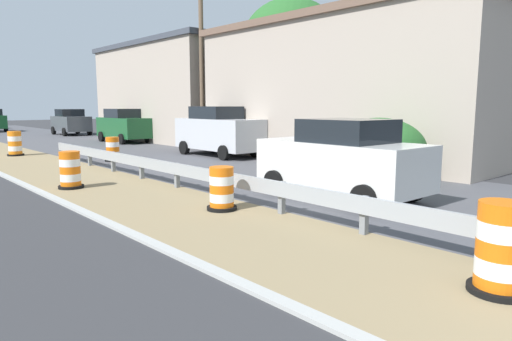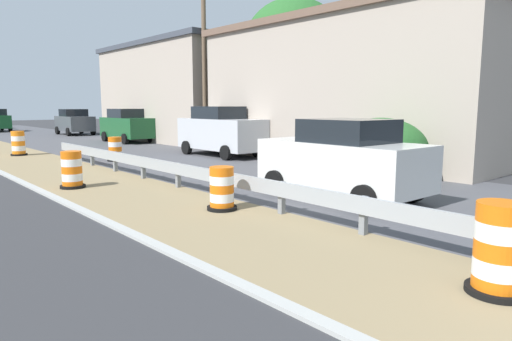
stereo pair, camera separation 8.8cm
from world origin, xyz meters
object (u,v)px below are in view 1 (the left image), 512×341
(traffic_barrel_farther, at_px, (113,150))
(car_lead_near_lane, at_px, (342,159))
(traffic_barrel_nearest, at_px, (501,252))
(utility_pole_mid, at_px, (202,58))
(traffic_barrel_mid, at_px, (70,172))
(car_trailing_near_lane, at_px, (71,122))
(traffic_barrel_far, at_px, (15,145))
(utility_pole_near, at_px, (480,17))
(car_distant_a, at_px, (218,131))
(traffic_barrel_close, at_px, (222,191))
(car_mid_far_lane, at_px, (124,126))

(traffic_barrel_farther, relative_size, car_lead_near_lane, 0.24)
(traffic_barrel_nearest, relative_size, utility_pole_mid, 0.12)
(traffic_barrel_mid, xyz_separation_m, car_trailing_near_lane, (8.47, 23.76, 0.54))
(traffic_barrel_far, relative_size, car_trailing_near_lane, 0.27)
(traffic_barrel_mid, bearing_deg, car_lead_near_lane, -52.44)
(car_lead_near_lane, distance_m, utility_pole_near, 6.19)
(car_trailing_near_lane, relative_size, car_distant_a, 0.88)
(traffic_barrel_far, bearing_deg, traffic_barrel_farther, -63.40)
(car_distant_a, bearing_deg, traffic_barrel_close, -35.84)
(traffic_barrel_nearest, distance_m, traffic_barrel_mid, 10.86)
(car_trailing_near_lane, xyz_separation_m, car_mid_far_lane, (-0.12, -9.62, 0.04))
(utility_pole_near, bearing_deg, traffic_barrel_close, 164.95)
(traffic_barrel_far, bearing_deg, utility_pole_near, -64.42)
(traffic_barrel_close, bearing_deg, traffic_barrel_mid, 107.39)
(traffic_barrel_farther, height_order, utility_pole_near, utility_pole_near)
(traffic_barrel_far, bearing_deg, car_trailing_near_lane, 61.55)
(traffic_barrel_mid, relative_size, utility_pole_mid, 0.11)
(traffic_barrel_far, bearing_deg, traffic_barrel_nearest, -89.21)
(traffic_barrel_mid, height_order, car_trailing_near_lane, car_trailing_near_lane)
(car_lead_near_lane, bearing_deg, traffic_barrel_close, 72.92)
(traffic_barrel_nearest, xyz_separation_m, traffic_barrel_farther, (2.20, 15.94, -0.07))
(car_lead_near_lane, height_order, car_trailing_near_lane, car_trailing_near_lane)
(traffic_barrel_mid, distance_m, car_lead_near_lane, 7.46)
(traffic_barrel_close, distance_m, car_trailing_near_lane, 29.52)
(traffic_barrel_nearest, relative_size, traffic_barrel_mid, 1.10)
(traffic_barrel_nearest, bearing_deg, car_distant_a, 65.36)
(traffic_barrel_nearest, distance_m, traffic_barrel_close, 5.85)
(car_trailing_near_lane, height_order, car_distant_a, car_distant_a)
(car_lead_near_lane, distance_m, car_distant_a, 10.42)
(traffic_barrel_farther, bearing_deg, car_distant_a, -15.78)
(traffic_barrel_mid, distance_m, traffic_barrel_farther, 6.28)
(traffic_barrel_close, bearing_deg, utility_pole_near, -15.05)
(car_trailing_near_lane, bearing_deg, traffic_barrel_nearest, -10.17)
(car_lead_near_lane, bearing_deg, utility_pole_near, -102.17)
(car_mid_far_lane, height_order, utility_pole_mid, utility_pole_mid)
(traffic_barrel_close, relative_size, utility_pole_mid, 0.10)
(car_distant_a, bearing_deg, car_lead_near_lane, -19.18)
(traffic_barrel_nearest, bearing_deg, traffic_barrel_far, 90.79)
(traffic_barrel_far, xyz_separation_m, car_mid_far_lane, (7.27, 4.02, 0.53))
(car_distant_a, bearing_deg, car_mid_far_lane, 179.32)
(traffic_barrel_close, height_order, traffic_barrel_far, traffic_barrel_far)
(traffic_barrel_nearest, xyz_separation_m, traffic_barrel_close, (0.18, 5.84, -0.09))
(traffic_barrel_farther, bearing_deg, car_trailing_near_lane, 75.22)
(traffic_barrel_farther, xyz_separation_m, car_mid_far_lane, (4.79, 8.97, 0.60))
(traffic_barrel_close, xyz_separation_m, traffic_barrel_far, (-0.46, 15.05, 0.08))
(traffic_barrel_far, distance_m, car_lead_near_lane, 16.40)
(car_distant_a, xyz_separation_m, utility_pole_near, (1.19, -10.90, 3.68))
(traffic_barrel_close, height_order, utility_pole_mid, utility_pole_mid)
(traffic_barrel_mid, height_order, utility_pole_near, utility_pole_near)
(car_mid_far_lane, distance_m, car_distant_a, 10.26)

